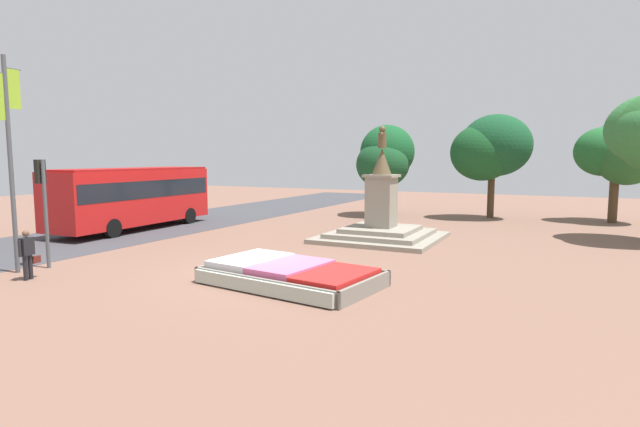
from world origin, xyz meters
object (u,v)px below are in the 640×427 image
object	(u,v)px
traffic_light_near_crossing	(43,192)
banner_pole	(10,155)
statue_monument	(381,222)
city_bus	(133,194)
pedestrian_with_handbag	(28,252)
flower_planter	(288,275)

from	to	relation	value
traffic_light_near_crossing	banner_pole	size ratio (longest dim) A/B	0.53
statue_monument	banner_pole	size ratio (longest dim) A/B	0.75
traffic_light_near_crossing	city_bus	xyz separation A→B (m)	(-4.45, 8.02, -0.73)
traffic_light_near_crossing	pedestrian_with_handbag	xyz separation A→B (m)	(1.08, -1.36, -1.71)
flower_planter	banner_pole	world-z (taller)	banner_pole
banner_pole	city_bus	world-z (taller)	banner_pole
city_bus	flower_planter	bearing A→B (deg)	-25.96
pedestrian_with_handbag	banner_pole	bearing A→B (deg)	160.80
flower_planter	statue_monument	size ratio (longest dim) A/B	1.05
statue_monument	pedestrian_with_handbag	xyz separation A→B (m)	(-7.15, -11.98, 0.03)
traffic_light_near_crossing	pedestrian_with_handbag	size ratio (longest dim) A/B	2.38
banner_pole	statue_monument	bearing A→B (deg)	53.96
statue_monument	city_bus	bearing A→B (deg)	-168.39
banner_pole	pedestrian_with_handbag	xyz separation A→B (m)	(1.25, -0.43, -2.97)
flower_planter	statue_monument	bearing A→B (deg)	91.74
city_bus	pedestrian_with_handbag	size ratio (longest dim) A/B	6.11
statue_monument	banner_pole	bearing A→B (deg)	-126.04
flower_planter	banner_pole	distance (m)	9.72
banner_pole	flower_planter	bearing A→B (deg)	16.87
city_bus	pedestrian_with_handbag	bearing A→B (deg)	-59.43
city_bus	traffic_light_near_crossing	bearing A→B (deg)	-60.94
city_bus	pedestrian_with_handbag	xyz separation A→B (m)	(5.54, -9.37, -0.99)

